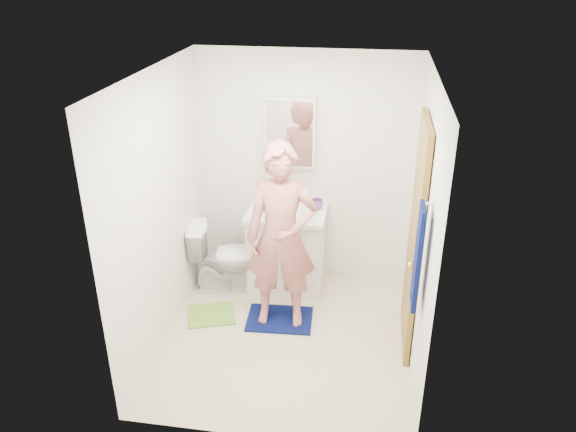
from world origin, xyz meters
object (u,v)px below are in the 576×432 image
object	(u,v)px
towel	(418,257)
toothbrush_cup	(317,204)
vanity_cabinet	(287,250)
toilet	(226,257)
soap_dispenser	(265,201)
medicine_cabinet	(290,132)
man	(282,237)

from	to	relation	value
towel	toothbrush_cup	size ratio (longest dim) A/B	6.34
vanity_cabinet	toothbrush_cup	distance (m)	0.59
toilet	soap_dispenser	distance (m)	0.71
towel	vanity_cabinet	bearing A→B (deg)	128.47
towel	toilet	bearing A→B (deg)	144.03
vanity_cabinet	soap_dispenser	size ratio (longest dim) A/B	4.04
medicine_cabinet	towel	world-z (taller)	medicine_cabinet
vanity_cabinet	toilet	bearing A→B (deg)	-162.57
toilet	toothbrush_cup	bearing A→B (deg)	-82.39
vanity_cabinet	soap_dispenser	xyz separation A→B (m)	(-0.22, -0.03, 0.55)
medicine_cabinet	soap_dispenser	bearing A→B (deg)	-130.45
man	soap_dispenser	bearing A→B (deg)	108.80
soap_dispenser	toothbrush_cup	size ratio (longest dim) A/B	1.57
soap_dispenser	man	distance (m)	0.71
man	towel	bearing A→B (deg)	-40.21
towel	toothbrush_cup	xyz separation A→B (m)	(-0.89, 1.58, -0.35)
medicine_cabinet	toilet	distance (m)	1.43
medicine_cabinet	soap_dispenser	distance (m)	0.73
medicine_cabinet	toilet	size ratio (longest dim) A/B	0.95
toilet	medicine_cabinet	bearing A→B (deg)	-65.41
towel	toilet	world-z (taller)	towel
towel	soap_dispenser	distance (m)	2.04
medicine_cabinet	man	bearing A→B (deg)	-86.09
toilet	man	distance (m)	0.98
vanity_cabinet	soap_dispenser	distance (m)	0.59
toothbrush_cup	man	world-z (taller)	man
toothbrush_cup	vanity_cabinet	bearing A→B (deg)	-162.46
vanity_cabinet	soap_dispenser	bearing A→B (deg)	-172.01
soap_dispenser	man	size ratio (longest dim) A/B	0.11
towel	toothbrush_cup	bearing A→B (deg)	119.38
toilet	man	world-z (taller)	man
towel	man	xyz separation A→B (m)	(-1.12, 0.80, -0.35)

